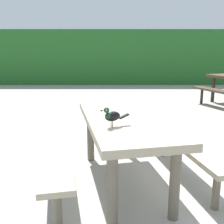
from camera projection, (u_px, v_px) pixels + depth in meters
name	position (u px, v px, depth m)	size (l,w,h in m)	color
ground_plane	(160.00, 190.00, 2.81)	(60.00, 60.00, 0.00)	#A3A099
hedge_wall	(123.00, 57.00, 11.51)	(28.00, 1.83, 2.14)	#235B23
picnic_table_foreground	(123.00, 134.00, 2.84)	(1.99, 2.01, 0.74)	gray
bird_grackle	(111.00, 116.00, 2.42)	(0.26, 0.16, 0.18)	black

